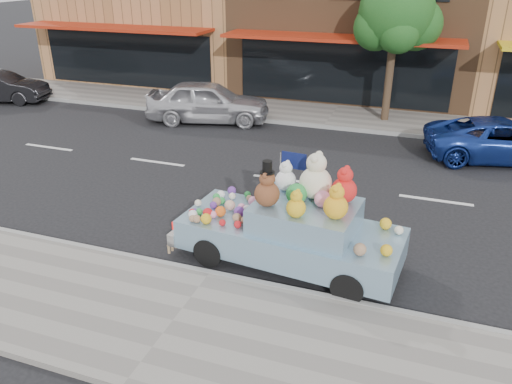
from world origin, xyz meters
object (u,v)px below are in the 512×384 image
at_px(art_car, 292,227).
at_px(car_silver, 208,102).
at_px(car_dark, 0,87).
at_px(car_blue, 503,140).
at_px(street_tree, 396,19).

bearing_deg(art_car, car_silver, 129.31).
relative_size(car_dark, art_car, 0.85).
height_order(car_blue, car_dark, car_dark).
height_order(car_blue, art_car, art_car).
height_order(street_tree, car_blue, street_tree).
relative_size(car_silver, art_car, 0.98).
relative_size(car_blue, art_car, 0.97).
relative_size(street_tree, car_dark, 1.33).
bearing_deg(car_dark, street_tree, -95.51).
xyz_separation_m(street_tree, car_silver, (-6.30, -2.17, -2.92)).
bearing_deg(car_silver, car_blue, -108.32).
xyz_separation_m(street_tree, car_blue, (3.73, -2.86, -3.07)).
distance_m(street_tree, car_blue, 5.62).
distance_m(car_blue, art_car, 8.86).
distance_m(street_tree, art_car, 10.94).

